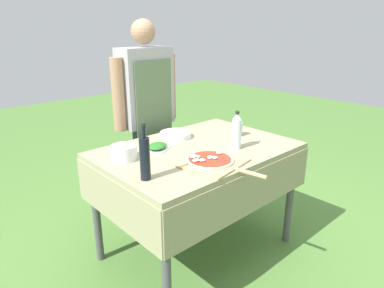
{
  "coord_description": "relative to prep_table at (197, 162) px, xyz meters",
  "views": [
    {
      "loc": [
        -1.5,
        -1.59,
        1.6
      ],
      "look_at": [
        -0.05,
        0.0,
        0.85
      ],
      "focal_mm": 32.0,
      "sensor_mm": 36.0,
      "label": 1
    }
  ],
  "objects": [
    {
      "name": "water_bottle",
      "position": [
        0.19,
        -0.18,
        0.22
      ],
      "size": [
        0.07,
        0.07,
        0.26
      ],
      "color": "silver",
      "rests_on": "prep_table"
    },
    {
      "name": "mixing_tub",
      "position": [
        -0.48,
        0.16,
        0.15
      ],
      "size": [
        0.16,
        0.16,
        0.09
      ],
      "primitive_type": "cylinder",
      "color": "silver",
      "rests_on": "prep_table"
    },
    {
      "name": "oil_bottle",
      "position": [
        -0.55,
        -0.17,
        0.23
      ],
      "size": [
        0.06,
        0.06,
        0.32
      ],
      "color": "black",
      "rests_on": "prep_table"
    },
    {
      "name": "pizza_on_peel",
      "position": [
        -0.13,
        -0.25,
        0.12
      ],
      "size": [
        0.42,
        0.58,
        0.05
      ],
      "rotation": [
        0.0,
        0.0,
        0.18
      ],
      "color": "tan",
      "rests_on": "prep_table"
    },
    {
      "name": "prep_table",
      "position": [
        0.0,
        0.0,
        0.0
      ],
      "size": [
        1.32,
        0.91,
        0.81
      ],
      "color": "gray",
      "rests_on": "ground"
    },
    {
      "name": "plate_stack",
      "position": [
        0.04,
        0.28,
        0.12
      ],
      "size": [
        0.24,
        0.24,
        0.04
      ],
      "color": "white",
      "rests_on": "prep_table"
    },
    {
      "name": "herb_container",
      "position": [
        -0.22,
        0.16,
        0.12
      ],
      "size": [
        0.22,
        0.2,
        0.04
      ],
      "rotation": [
        0.0,
        0.0,
        0.46
      ],
      "color": "silver",
      "rests_on": "prep_table"
    },
    {
      "name": "sauce_jar",
      "position": [
        0.41,
        0.0,
        0.15
      ],
      "size": [
        0.08,
        0.08,
        0.1
      ],
      "color": "silver",
      "rests_on": "prep_table"
    },
    {
      "name": "person_cook",
      "position": [
        0.07,
        0.68,
        0.26
      ],
      "size": [
        0.62,
        0.22,
        1.65
      ],
      "rotation": [
        0.0,
        0.0,
        3.2
      ],
      "color": "#333D56",
      "rests_on": "ground"
    },
    {
      "name": "ground_plane",
      "position": [
        0.0,
        0.0,
        -0.71
      ],
      "size": [
        12.0,
        12.0,
        0.0
      ],
      "primitive_type": "plane",
      "color": "#517F38"
    }
  ]
}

